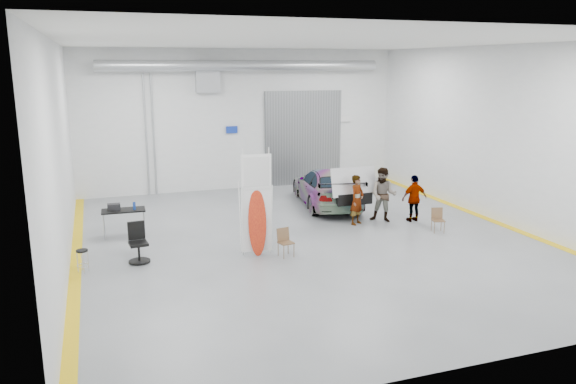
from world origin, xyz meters
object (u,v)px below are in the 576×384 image
object	(u,v)px
person_a	(357,200)
shop_stool	(83,261)
sedan_car	(327,187)
surfboard_display	(258,213)
person_c	(414,198)
work_table	(121,210)
person_b	(383,195)
folding_chair_far	(438,225)
office_chair	(138,245)
folding_chair_near	(286,248)

from	to	relation	value
person_a	shop_stool	distance (m)	9.01
sedan_car	surfboard_display	xyz separation A→B (m)	(-4.15, -4.74, 0.54)
person_c	work_table	size ratio (longest dim) A/B	1.20
person_b	folding_chair_far	world-z (taller)	person_b
person_b	person_c	xyz separation A→B (m)	(1.03, -0.33, -0.13)
person_b	surfboard_display	size ratio (longest dim) A/B	0.61
person_a	office_chair	size ratio (longest dim) A/B	1.54
person_a	surfboard_display	distance (m)	4.54
folding_chair_far	shop_stool	size ratio (longest dim) A/B	1.26
person_a	shop_stool	xyz separation A→B (m)	(-8.82, -1.78, -0.55)
folding_chair_far	person_a	bearing A→B (deg)	156.28
office_chair	shop_stool	bearing A→B (deg)	-172.00
sedan_car	work_table	size ratio (longest dim) A/B	3.62
person_b	work_table	distance (m)	8.76
person_b	folding_chair_near	distance (m)	5.01
person_b	shop_stool	xyz separation A→B (m)	(-9.83, -1.78, -0.64)
person_b	work_table	bearing A→B (deg)	-150.27
surfboard_display	shop_stool	world-z (taller)	surfboard_display
person_c	work_table	distance (m)	9.83
sedan_car	office_chair	world-z (taller)	sedan_car
surfboard_display	sedan_car	bearing A→B (deg)	54.80
shop_stool	office_chair	xyz separation A→B (m)	(1.46, 0.35, 0.18)
sedan_car	person_c	size ratio (longest dim) A/B	3.01
sedan_car	folding_chair_near	world-z (taller)	sedan_car
folding_chair_near	folding_chair_far	world-z (taller)	folding_chair_near
surfboard_display	folding_chair_far	bearing A→B (deg)	8.15
folding_chair_far	office_chair	world-z (taller)	office_chair
person_a	office_chair	xyz separation A→B (m)	(-7.36, -1.43, -0.37)
folding_chair_near	office_chair	world-z (taller)	office_chair
office_chair	person_c	bearing A→B (deg)	1.36
sedan_car	surfboard_display	bearing A→B (deg)	58.26
person_c	folding_chair_far	distance (m)	1.52
work_table	office_chair	xyz separation A→B (m)	(0.30, -2.70, -0.36)
folding_chair_near	shop_stool	xyz separation A→B (m)	(-5.45, 0.57, 0.06)
person_a	office_chair	world-z (taller)	person_a
person_a	work_table	world-z (taller)	person_a
person_c	sedan_car	bearing A→B (deg)	-58.53
folding_chair_far	work_table	size ratio (longest dim) A/B	0.57
surfboard_display	folding_chair_near	distance (m)	1.29
person_a	office_chair	distance (m)	7.51
person_c	shop_stool	bearing A→B (deg)	6.76
person_b	sedan_car	bearing A→B (deg)	146.61
folding_chair_near	surfboard_display	bearing A→B (deg)	140.41
person_c	office_chair	xyz separation A→B (m)	(-9.40, -1.11, -0.33)
surfboard_display	work_table	bearing A→B (deg)	144.02
folding_chair_near	shop_stool	bearing A→B (deg)	163.15
office_chair	folding_chair_far	bearing A→B (deg)	-7.18
person_c	office_chair	distance (m)	9.47
sedan_car	shop_stool	bearing A→B (deg)	36.57
sedan_car	shop_stool	size ratio (longest dim) A/B	7.97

